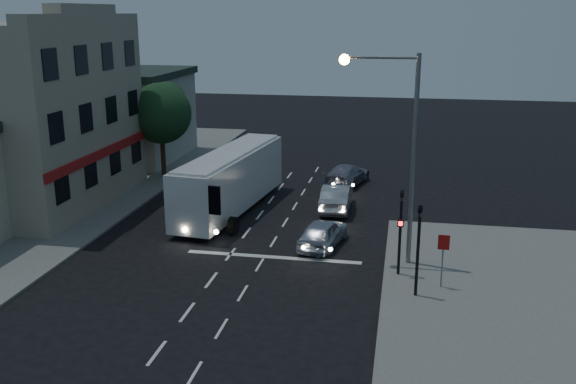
% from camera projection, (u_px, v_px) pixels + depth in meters
% --- Properties ---
extents(ground, '(120.00, 120.00, 0.00)m').
position_uv_depth(ground, '(218.00, 271.00, 27.47)').
color(ground, black).
extents(sidewalk_near, '(12.00, 24.00, 0.12)m').
position_uv_depth(sidewalk_near, '(559.00, 343.00, 21.39)').
color(sidewalk_near, slate).
rests_on(sidewalk_near, ground).
extents(sidewalk_far, '(12.00, 50.00, 0.12)m').
position_uv_depth(sidewalk_far, '(42.00, 202.00, 37.31)').
color(sidewalk_far, slate).
rests_on(sidewalk_far, ground).
extents(road_markings, '(8.00, 30.55, 0.01)m').
position_uv_depth(road_markings, '(264.00, 246.00, 30.38)').
color(road_markings, silver).
rests_on(road_markings, ground).
extents(tour_bus, '(3.62, 11.27, 3.39)m').
position_uv_depth(tour_bus, '(231.00, 179.00, 35.33)').
color(tour_bus, silver).
rests_on(tour_bus, ground).
extents(car_suv, '(2.26, 4.14, 1.34)m').
position_uv_depth(car_suv, '(323.00, 233.00, 30.18)').
color(car_suv, '#ABB4C5').
rests_on(car_suv, ground).
extents(car_sedan_a, '(1.62, 4.43, 1.45)m').
position_uv_depth(car_sedan_a, '(336.00, 197.00, 35.80)').
color(car_sedan_a, '#B2B2B8').
rests_on(car_sedan_a, ground).
extents(car_sedan_b, '(2.93, 4.93, 1.34)m').
position_uv_depth(car_sedan_b, '(347.00, 175.00, 41.01)').
color(car_sedan_b, gray).
rests_on(car_sedan_b, ground).
extents(traffic_signal_main, '(0.25, 0.35, 4.10)m').
position_uv_depth(traffic_signal_main, '(401.00, 222.00, 26.22)').
color(traffic_signal_main, black).
rests_on(traffic_signal_main, sidewalk_near).
extents(traffic_signal_side, '(0.18, 0.15, 4.10)m').
position_uv_depth(traffic_signal_side, '(419.00, 239.00, 24.23)').
color(traffic_signal_side, black).
rests_on(traffic_signal_side, sidewalk_near).
extents(regulatory_sign, '(0.45, 0.12, 2.20)m').
position_uv_depth(regulatory_sign, '(443.00, 252.00, 25.18)').
color(regulatory_sign, slate).
rests_on(regulatory_sign, sidewalk_near).
extents(streetlight, '(3.32, 0.44, 9.00)m').
position_uv_depth(streetlight, '(399.00, 136.00, 26.72)').
color(streetlight, slate).
rests_on(streetlight, sidewalk_near).
extents(main_building, '(10.12, 12.00, 11.00)m').
position_uv_depth(main_building, '(17.00, 114.00, 36.10)').
color(main_building, tan).
rests_on(main_building, sidewalk_far).
extents(low_building_north, '(9.40, 9.40, 6.50)m').
position_uv_depth(low_building_north, '(119.00, 114.00, 47.86)').
color(low_building_north, beige).
rests_on(low_building_north, sidewalk_far).
extents(street_tree, '(4.00, 4.00, 6.20)m').
position_uv_depth(street_tree, '(161.00, 110.00, 41.92)').
color(street_tree, black).
rests_on(street_tree, sidewalk_far).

